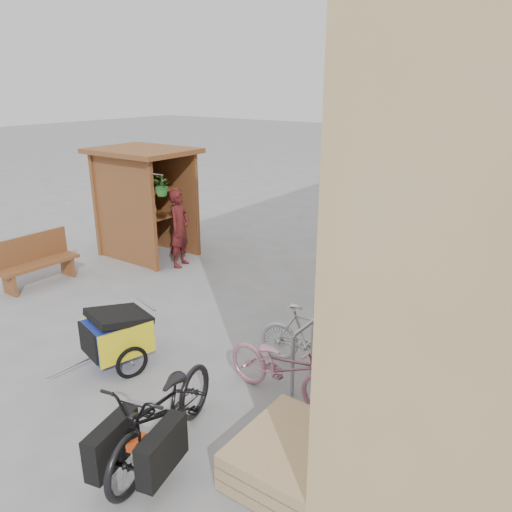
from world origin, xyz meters
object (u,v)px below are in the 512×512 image
Objects in this scene: kiosk at (141,188)px; bike_1 at (310,338)px; shopping_carts at (478,237)px; bike_3 at (366,301)px; cargo_bike at (163,414)px; bike_2 at (361,310)px; bike_5 at (383,273)px; bench at (36,260)px; bike_6 at (415,263)px; bike_7 at (421,261)px; bike_4 at (390,286)px; child_trailer at (117,334)px; person_kiosk at (179,228)px; pallet_stack at (292,457)px; bike_0 at (284,367)px.

kiosk reaches higher than bike_1.
shopping_carts is 1.51× the size of bike_3.
bike_2 is at bearing 68.13° from cargo_bike.
shopping_carts is 5.80m from bike_1.
bike_5 is (-0.87, -3.12, -0.04)m from shopping_carts.
bench is 0.87× the size of bike_6.
bike_7 reaches higher than bike_1.
bike_1 is 0.84× the size of bike_6.
bike_3 is at bearing 19.50° from bench.
bike_7 is at bearing -13.62° from bike_1.
shopping_carts is 1.97m from bike_7.
bike_5 is at bearing -9.42° from bike_1.
bike_5 is (-0.19, 0.11, 0.15)m from bike_4.
child_trailer is at bearing 129.13° from bike_2.
cargo_bike is (5.03, -4.39, -1.05)m from kiosk.
kiosk is 1.63× the size of bike_4.
person_kiosk is (1.55, 2.38, 0.33)m from bench.
child_trailer is 0.99× the size of bike_1.
bike_5 is (5.81, 3.04, 0.06)m from bench.
cargo_bike is at bearing -157.23° from pallet_stack.
bike_4 is at bearing 26.89° from bench.
bike_1 reaches higher than pallet_stack.
bike_1 is at bearing -20.32° from kiosk.
child_trailer is 0.92× the size of bike_7.
kiosk is 5.96m from bike_6.
shopping_carts is 1.46× the size of bike_2.
bike_1 is at bearing 5.09° from bench.
pallet_stack is 3.24m from bike_2.
shopping_carts reaches higher than pallet_stack.
cargo_bike reaches higher than bike_3.
child_trailer is 2.02m from cargo_bike.
cargo_bike is 1.33× the size of bike_4.
pallet_stack is at bearing 9.51° from cargo_bike.
cargo_bike reaches higher than bench.
person_kiosk is at bearing 61.54° from bike_0.
pallet_stack is 0.71× the size of bike_0.
bike_0 is (5.52, -2.83, -1.11)m from kiosk.
person_kiosk is 1.03× the size of bike_7.
kiosk is 1.22× the size of cargo_bike.
kiosk reaches higher than shopping_carts.
cargo_bike is 1.23× the size of person_kiosk.
bike_1 reaches higher than bike_4.
pallet_stack is 0.59× the size of cargo_bike.
bike_2 is 1.02× the size of bike_4.
bike_0 is at bearing 176.02° from bike_7.
bike_7 is at bearing -12.40° from bike_2.
bike_0 reaches higher than bike_4.
kiosk is 1.62× the size of bench.
pallet_stack is at bearing -90.00° from shopping_carts.
shopping_carts reaches higher than bike_2.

